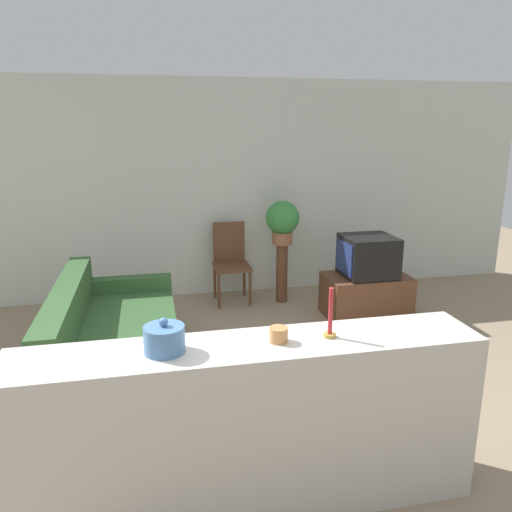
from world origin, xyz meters
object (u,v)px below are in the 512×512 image
couch (114,346)px  television (368,256)px  decorative_bowl (164,339)px  wooden_chair (231,259)px  potted_plant (283,220)px

couch → television: 2.92m
couch → decorative_bowl: bearing=-76.8°
couch → television: (2.74, 0.92, 0.41)m
wooden_chair → potted_plant: size_ratio=1.84×
couch → wooden_chair: size_ratio=2.14×
couch → potted_plant: potted_plant is taller
decorative_bowl → potted_plant: bearing=65.4°
wooden_chair → decorative_bowl: (-0.91, -3.49, 0.54)m
television → wooden_chair: (-1.43, 0.84, -0.17)m
television → potted_plant: 1.10m
television → decorative_bowl: (-2.34, -2.65, 0.37)m
wooden_chair → potted_plant: (0.61, -0.18, 0.49)m
couch → television: bearing=18.6°
television → decorative_bowl: 3.55m
wooden_chair → decorative_bowl: size_ratio=4.62×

